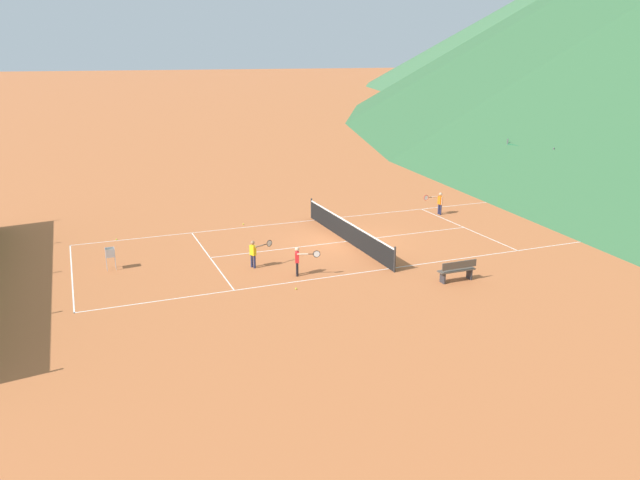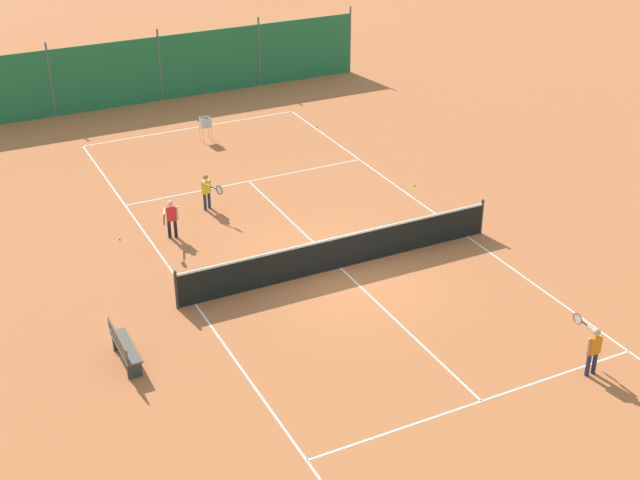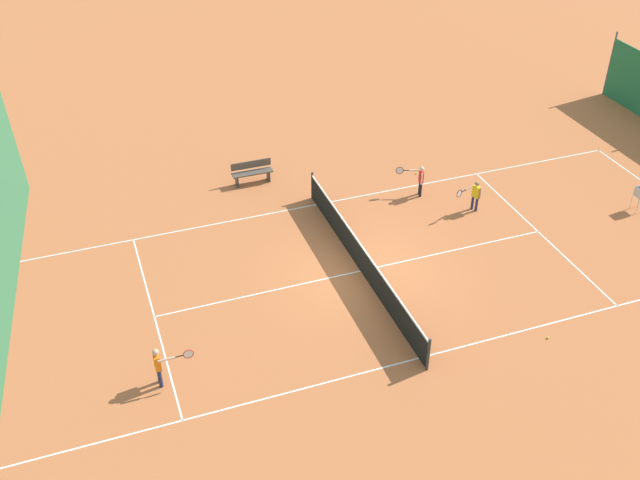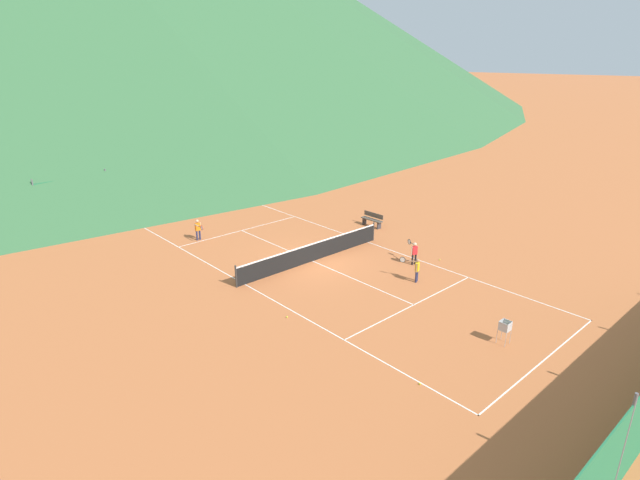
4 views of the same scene
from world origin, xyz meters
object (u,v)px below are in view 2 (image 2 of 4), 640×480
object	(u,v)px
ball_hopper	(205,124)
player_far_service	(207,189)
tennis_ball_service_box	(119,238)
player_near_service	(171,217)
tennis_ball_alley_right	(414,185)
tennis_ball_near_corner	(317,126)
courtside_bench	(124,347)
tennis_net	(341,251)
player_near_baseline	(593,346)

from	to	relation	value
ball_hopper	player_far_service	bearing A→B (deg)	70.57
tennis_ball_service_box	player_near_service	bearing A→B (deg)	156.38
tennis_ball_service_box	tennis_ball_alley_right	xyz separation A→B (m)	(-9.47, 0.57, 0.00)
tennis_ball_near_corner	courtside_bench	xyz separation A→B (m)	(10.53, 11.59, 0.42)
tennis_ball_service_box	courtside_bench	bearing A→B (deg)	76.07
player_far_service	tennis_ball_alley_right	size ratio (longest dim) A/B	17.22
player_far_service	tennis_ball_near_corner	world-z (taller)	player_far_service
player_far_service	tennis_ball_alley_right	xyz separation A→B (m)	(-6.52, 1.30, -0.63)
player_far_service	player_near_service	xyz separation A→B (m)	(1.57, 1.33, 0.01)
player_near_service	tennis_ball_near_corner	distance (m)	9.90
player_near_service	ball_hopper	distance (m)	7.59
tennis_ball_near_corner	courtside_bench	distance (m)	15.67
tennis_ball_service_box	tennis_ball_alley_right	size ratio (longest dim) A/B	1.00
ball_hopper	tennis_ball_near_corner	bearing A→B (deg)	172.84
tennis_net	ball_hopper	size ratio (longest dim) A/B	10.31
player_far_service	tennis_ball_alley_right	bearing A→B (deg)	168.73
tennis_net	courtside_bench	size ratio (longest dim) A/B	6.12
tennis_ball_near_corner	ball_hopper	xyz separation A→B (m)	(4.19, -0.53, 0.63)
tennis_ball_service_box	courtside_bench	xyz separation A→B (m)	(1.48, 5.97, 0.42)
player_near_baseline	player_far_service	bearing A→B (deg)	-68.33
tennis_net	courtside_bench	distance (m)	6.57
tennis_ball_alley_right	ball_hopper	xyz separation A→B (m)	(4.61, -6.72, 0.63)
tennis_net	player_near_service	xyz separation A→B (m)	(3.48, -3.66, 0.18)
player_far_service	tennis_ball_near_corner	distance (m)	7.84
tennis_ball_near_corner	tennis_net	bearing A→B (deg)	67.03
tennis_ball_service_box	ball_hopper	world-z (taller)	ball_hopper
player_far_service	tennis_ball_service_box	bearing A→B (deg)	13.81
tennis_ball_service_box	ball_hopper	xyz separation A→B (m)	(-4.87, -6.14, 0.63)
tennis_net	tennis_ball_alley_right	bearing A→B (deg)	-141.32
player_near_baseline	ball_hopper	bearing A→B (deg)	-80.98
tennis_ball_near_corner	player_near_baseline	bearing A→B (deg)	84.88
tennis_ball_service_box	tennis_ball_near_corner	bearing A→B (deg)	-148.17
tennis_net	tennis_ball_alley_right	xyz separation A→B (m)	(-4.61, -3.69, -0.47)
player_near_service	tennis_ball_service_box	bearing A→B (deg)	-23.62
player_near_service	courtside_bench	bearing A→B (deg)	61.91
tennis_ball_near_corner	player_far_service	bearing A→B (deg)	38.74
player_far_service	tennis_ball_alley_right	distance (m)	6.68
tennis_net	tennis_ball_service_box	size ratio (longest dim) A/B	139.09
player_near_service	tennis_ball_alley_right	size ratio (longest dim) A/B	17.59
tennis_ball_service_box	ball_hopper	bearing A→B (deg)	-128.37
ball_hopper	player_near_baseline	bearing A→B (deg)	99.02
player_near_service	tennis_ball_service_box	size ratio (longest dim) A/B	17.59
tennis_ball_alley_right	player_near_baseline	bearing A→B (deg)	79.57
player_near_baseline	courtside_bench	world-z (taller)	player_near_baseline
ball_hopper	player_near_service	bearing A→B (deg)	62.71
player_near_service	player_far_service	bearing A→B (deg)	-139.72
tennis_net	player_near_service	world-z (taller)	player_near_service
ball_hopper	courtside_bench	bearing A→B (deg)	62.36
player_far_service	tennis_ball_service_box	size ratio (longest dim) A/B	17.22
player_near_baseline	tennis_ball_alley_right	size ratio (longest dim) A/B	18.17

